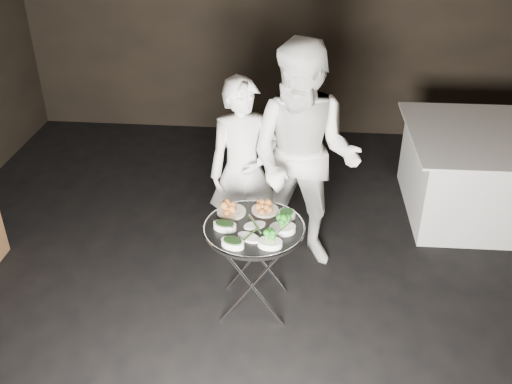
# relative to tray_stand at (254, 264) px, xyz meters

# --- Properties ---
(floor) EXTENTS (6.00, 7.00, 0.05)m
(floor) POSITION_rel_tray_stand_xyz_m (-0.07, -0.16, -0.43)
(floor) COLOR black
(floor) RESTS_ON ground
(wall_back) EXTENTS (6.00, 0.05, 3.00)m
(wall_back) POSITION_rel_tray_stand_xyz_m (-0.07, 3.37, 1.09)
(wall_back) COLOR black
(wall_back) RESTS_ON floor
(tray_stand) EXTENTS (0.50, 0.42, 0.73)m
(tray_stand) POSITION_rel_tray_stand_xyz_m (0.00, 0.00, 0.00)
(tray_stand) COLOR silver
(tray_stand) RESTS_ON floor
(serving_tray) EXTENTS (0.74, 0.74, 0.04)m
(serving_tray) POSITION_rel_tray_stand_xyz_m (0.00, 0.00, 0.33)
(serving_tray) COLOR black
(serving_tray) RESTS_ON tray_stand
(potato_plate_a) EXTENTS (0.22, 0.22, 0.08)m
(potato_plate_a) POSITION_rel_tray_stand_xyz_m (-0.19, 0.17, 0.37)
(potato_plate_a) COLOR beige
(potato_plate_a) RESTS_ON serving_tray
(potato_plate_b) EXTENTS (0.20, 0.20, 0.07)m
(potato_plate_b) POSITION_rel_tray_stand_xyz_m (0.06, 0.22, 0.37)
(potato_plate_b) COLOR beige
(potato_plate_b) RESTS_ON serving_tray
(greens_bowl) EXTENTS (0.13, 0.13, 0.08)m
(greens_bowl) POSITION_rel_tray_stand_xyz_m (0.23, 0.14, 0.37)
(greens_bowl) COLOR white
(greens_bowl) RESTS_ON serving_tray
(asparagus_plate_a) EXTENTS (0.19, 0.15, 0.03)m
(asparagus_plate_a) POSITION_rel_tray_stand_xyz_m (0.00, 0.01, 0.35)
(asparagus_plate_a) COLOR white
(asparagus_plate_a) RESTS_ON serving_tray
(asparagus_plate_b) EXTENTS (0.20, 0.17, 0.04)m
(asparagus_plate_b) POSITION_rel_tray_stand_xyz_m (-0.02, -0.14, 0.35)
(asparagus_plate_b) COLOR white
(asparagus_plate_b) RESTS_ON serving_tray
(spinach_bowl_a) EXTENTS (0.19, 0.15, 0.07)m
(spinach_bowl_a) POSITION_rel_tray_stand_xyz_m (-0.21, -0.04, 0.37)
(spinach_bowl_a) COLOR white
(spinach_bowl_a) RESTS_ON serving_tray
(spinach_bowl_b) EXTENTS (0.19, 0.16, 0.07)m
(spinach_bowl_b) POSITION_rel_tray_stand_xyz_m (-0.12, -0.24, 0.37)
(spinach_bowl_b) COLOR white
(spinach_bowl_b) RESTS_ON serving_tray
(broccoli_bowl_a) EXTENTS (0.21, 0.17, 0.08)m
(broccoli_bowl_a) POSITION_rel_tray_stand_xyz_m (0.21, -0.04, 0.37)
(broccoli_bowl_a) COLOR white
(broccoli_bowl_a) RESTS_ON serving_tray
(broccoli_bowl_b) EXTENTS (0.18, 0.13, 0.07)m
(broccoli_bowl_b) POSITION_rel_tray_stand_xyz_m (0.13, -0.22, 0.37)
(broccoli_bowl_b) COLOR white
(broccoli_bowl_b) RESTS_ON serving_tray
(serving_utensils) EXTENTS (0.57, 0.43, 0.01)m
(serving_utensils) POSITION_rel_tray_stand_xyz_m (0.02, 0.07, 0.38)
(serving_utensils) COLOR silver
(serving_utensils) RESTS_ON serving_tray
(waiter_left) EXTENTS (0.67, 0.54, 1.59)m
(waiter_left) POSITION_rel_tray_stand_xyz_m (-0.16, 0.74, 0.39)
(waiter_left) COLOR white
(waiter_left) RESTS_ON floor
(waiter_right) EXTENTS (1.08, 0.94, 1.92)m
(waiter_right) POSITION_rel_tray_stand_xyz_m (0.33, 0.69, 0.55)
(waiter_right) COLOR white
(waiter_right) RESTS_ON floor
(dining_table) EXTENTS (1.47, 1.47, 0.84)m
(dining_table) POSITION_rel_tray_stand_xyz_m (2.03, 1.58, 0.01)
(dining_table) COLOR silver
(dining_table) RESTS_ON floor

